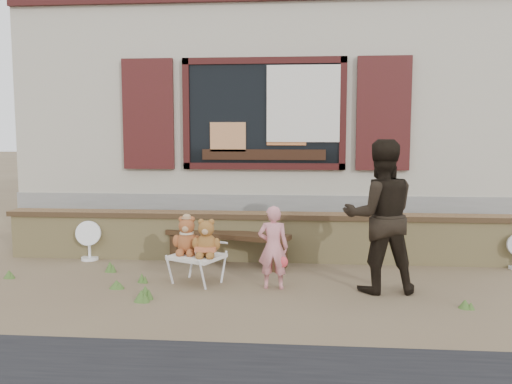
# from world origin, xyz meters

# --- Properties ---
(ground) EXTENTS (80.00, 80.00, 0.00)m
(ground) POSITION_xyz_m (0.00, 0.00, 0.00)
(ground) COLOR brown
(ground) RESTS_ON ground
(shopfront) EXTENTS (8.04, 5.13, 4.00)m
(shopfront) POSITION_xyz_m (0.00, 4.49, 2.00)
(shopfront) COLOR #A59885
(shopfront) RESTS_ON ground
(brick_wall) EXTENTS (7.10, 0.36, 0.67)m
(brick_wall) POSITION_xyz_m (0.00, 1.00, 0.34)
(brick_wall) COLOR tan
(brick_wall) RESTS_ON ground
(bench) EXTENTS (1.74, 0.86, 0.44)m
(bench) POSITION_xyz_m (-0.40, 0.72, 0.32)
(bench) COLOR #301E10
(bench) RESTS_ON ground
(folding_chair) EXTENTS (0.71, 0.67, 0.34)m
(folding_chair) POSITION_xyz_m (-0.63, -0.22, 0.31)
(folding_chair) COLOR silver
(folding_chair) RESTS_ON ground
(teddy_bear_left) EXTENTS (0.43, 0.40, 0.46)m
(teddy_bear_left) POSITION_xyz_m (-0.76, -0.16, 0.57)
(teddy_bear_left) COLOR brown
(teddy_bear_left) RESTS_ON folding_chair
(teddy_bear_right) EXTENTS (0.42, 0.40, 0.45)m
(teddy_bear_right) POSITION_xyz_m (-0.50, -0.28, 0.56)
(teddy_bear_right) COLOR brown
(teddy_bear_right) RESTS_ON folding_chair
(child) EXTENTS (0.35, 0.24, 0.95)m
(child) POSITION_xyz_m (0.28, -0.35, 0.48)
(child) COLOR pink
(child) RESTS_ON ground
(adult) EXTENTS (0.90, 0.74, 1.70)m
(adult) POSITION_xyz_m (1.46, -0.35, 0.85)
(adult) COLOR black
(adult) RESTS_ON ground
(fan_left) EXTENTS (0.36, 0.24, 0.56)m
(fan_left) POSITION_xyz_m (-2.35, 0.80, 0.28)
(fan_left) COLOR white
(fan_left) RESTS_ON ground
(grass_tufts) EXTENTS (5.36, 1.31, 0.14)m
(grass_tufts) POSITION_xyz_m (-1.14, -0.54, 0.06)
(grass_tufts) COLOR #416227
(grass_tufts) RESTS_ON ground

